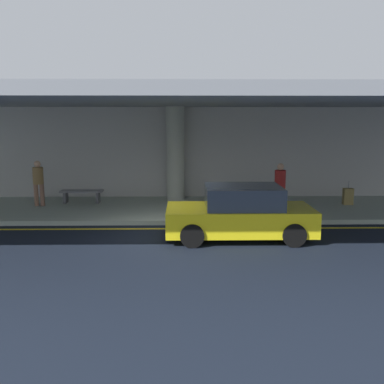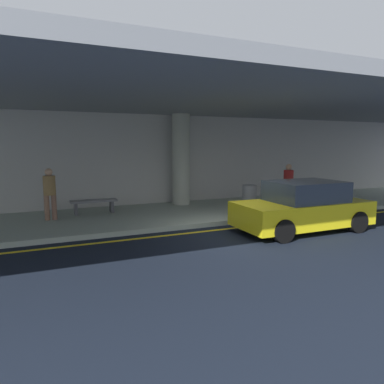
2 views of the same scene
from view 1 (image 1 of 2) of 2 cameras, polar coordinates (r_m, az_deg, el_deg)
name	(u,v)px [view 1 (image 1 of 2)]	position (r m, az deg, el deg)	size (l,w,h in m)	color
ground_plane	(173,234)	(12.70, -2.61, -5.57)	(60.00, 60.00, 0.00)	black
sidewalk	(175,209)	(15.69, -2.31, -2.27)	(26.00, 4.20, 0.15)	#A3B1A1
lane_stripe_yellow	(173,229)	(13.24, -2.55, -4.90)	(26.00, 0.14, 0.01)	yellow
support_column_left_mid	(175,154)	(16.85, -2.24, 5.11)	(0.72, 0.72, 3.65)	#A8AC9B
ceiling_overhang	(174,101)	(14.84, -2.46, 12.08)	(28.00, 13.20, 0.30)	gray
terminal_back_wall	(176,154)	(17.65, -2.18, 5.09)	(26.00, 0.30, 3.80)	#B6B5AF
car_yellow_taxi	(240,214)	(12.14, 6.46, -2.89)	(4.10, 1.92, 1.50)	yellow
traveler_with_luggage	(280,184)	(15.14, 11.66, 1.07)	(0.38, 0.38, 1.68)	maroon
person_waiting_for_ride	(38,180)	(16.70, -19.82, 1.50)	(0.38, 0.38, 1.68)	#89614A
suitcase_upright_primary	(348,196)	(17.07, 20.09, -0.56)	(0.36, 0.22, 0.90)	olive
bench_metal	(82,194)	(16.91, -14.49, -0.23)	(1.60, 0.50, 0.48)	slate
trash_bin_steel	(237,196)	(15.54, 6.01, -0.56)	(0.56, 0.56, 0.85)	gray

